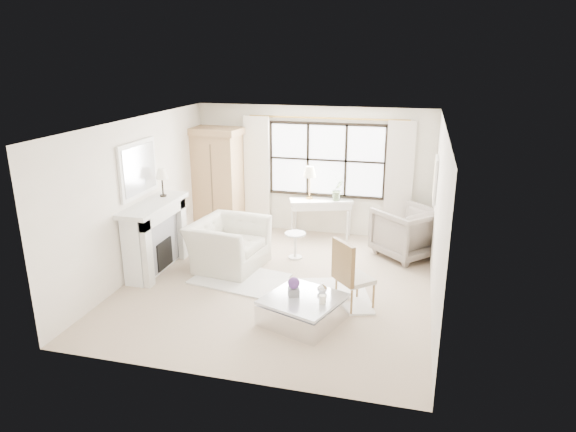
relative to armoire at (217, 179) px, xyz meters
name	(u,v)px	position (x,y,z in m)	size (l,w,h in m)	color
floor	(278,283)	(2.01, -2.36, -1.14)	(5.50, 5.50, 0.00)	#C4AB91
ceiling	(277,123)	(2.01, -2.36, 1.56)	(5.50, 5.50, 0.00)	white
wall_back	(313,171)	(2.01, 0.39, 0.21)	(5.00, 5.00, 0.00)	silver
wall_front	(212,275)	(2.01, -5.11, 0.21)	(5.00, 5.00, 0.00)	beige
wall_left	(139,197)	(-0.49, -2.36, 0.21)	(5.50, 5.50, 0.00)	white
wall_right	(438,219)	(4.51, -2.36, 0.21)	(5.50, 5.50, 0.00)	beige
window_pane	(327,160)	(2.31, 0.37, 0.46)	(2.40, 0.02, 1.50)	white
window_frame	(327,160)	(2.31, 0.36, 0.46)	(2.50, 0.04, 1.50)	black
curtain_rod	(327,118)	(2.31, 0.31, 1.33)	(0.04, 0.04, 3.30)	#A9803A
curtain_left	(257,174)	(0.81, 0.29, 0.10)	(0.55, 0.10, 2.47)	white
curtain_right	(399,182)	(3.81, 0.29, 0.10)	(0.55, 0.10, 2.47)	beige
fireplace	(154,236)	(-0.26, -2.36, -0.49)	(0.58, 1.66, 1.26)	silver
mirror_frame	(138,169)	(-0.46, -2.36, 0.70)	(0.05, 1.15, 0.95)	white
mirror_glass	(140,169)	(-0.43, -2.36, 0.70)	(0.02, 1.00, 0.80)	silver
art_frame	(435,180)	(4.48, -0.66, 0.41)	(0.04, 0.62, 0.82)	silver
art_canvas	(434,180)	(4.46, -0.66, 0.41)	(0.01, 0.52, 0.72)	beige
mantel_lamp	(162,175)	(-0.25, -1.95, 0.51)	(0.22, 0.22, 0.51)	black
armoire	(217,179)	(0.00, 0.00, 0.00)	(1.19, 0.81, 2.24)	tan
console_table	(321,218)	(2.25, 0.16, -0.74)	(1.38, 0.84, 0.80)	silver
console_lamp	(310,173)	(2.00, 0.16, 0.22)	(0.28, 0.28, 0.69)	#AA7E3B
orchid_plant	(337,190)	(2.59, 0.18, -0.12)	(0.25, 0.20, 0.45)	#5B714B
side_table	(295,242)	(2.03, -1.21, -0.81)	(0.40, 0.40, 0.51)	white
rug_left	(240,279)	(1.33, -2.38, -1.13)	(1.52, 1.07, 0.03)	silver
rug_right	(314,296)	(2.70, -2.72, -1.12)	(1.74, 1.31, 0.03)	white
club_armchair	(228,244)	(0.95, -1.89, -0.71)	(1.32, 1.16, 0.86)	beige
wingback_chair	(406,232)	(4.04, -0.56, -0.66)	(1.02, 1.05, 0.96)	gray
french_chair	(353,289)	(3.35, -2.91, -0.83)	(0.68, 0.68, 1.08)	olive
coffee_table	(303,310)	(2.71, -3.52, -0.96)	(1.28, 1.28, 0.38)	silver
planter_box	(294,292)	(2.56, -3.50, -0.70)	(0.15, 0.15, 0.12)	slate
planter_flowers	(294,283)	(2.56, -3.50, -0.56)	(0.17, 0.17, 0.17)	#58307A
pillar_candle	(322,299)	(3.01, -3.62, -0.70)	(0.10, 0.10, 0.12)	white
coffee_vase	(322,288)	(2.94, -3.29, -0.68)	(0.15, 0.15, 0.15)	white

